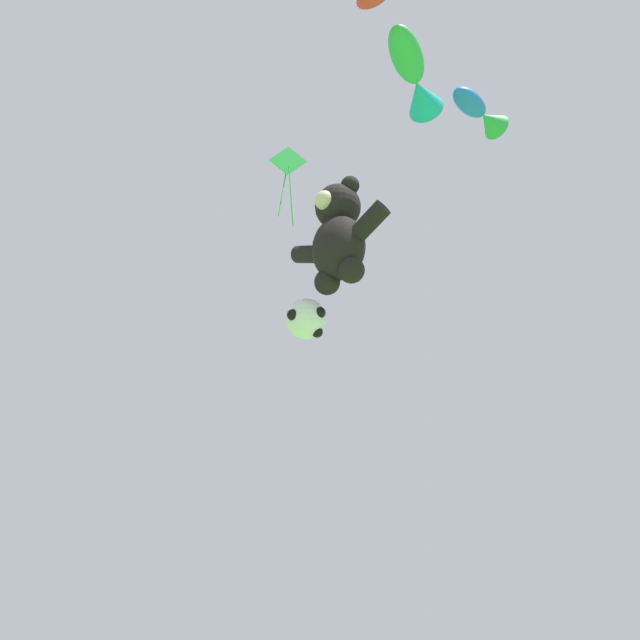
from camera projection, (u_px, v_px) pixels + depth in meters
name	position (u px, v px, depth m)	size (l,w,h in m)	color
teddy_bear_kite	(338.00, 235.00, 11.72)	(2.33, 1.02, 2.36)	black
soccer_ball_kite	(306.00, 319.00, 11.44)	(0.83, 0.83, 0.77)	white
fish_kite_cobalt	(480.00, 112.00, 12.56)	(0.59, 1.46, 0.56)	blue
fish_kite_emerald	(414.00, 76.00, 11.37)	(1.25, 2.06, 0.68)	green
diamond_kite	(288.00, 169.00, 14.72)	(0.64, 0.68, 2.39)	green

